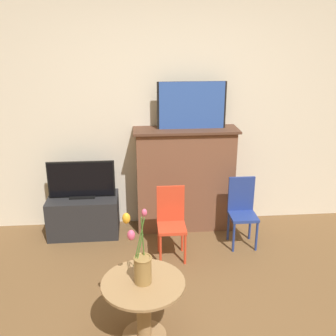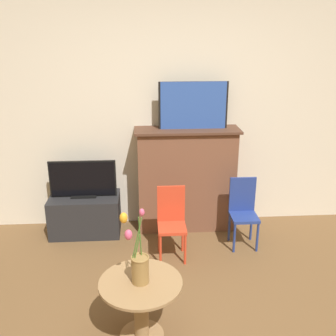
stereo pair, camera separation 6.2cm
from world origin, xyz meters
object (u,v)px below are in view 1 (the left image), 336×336
vase_tulips (141,263)px  chair_blue (242,208)px  painting (192,105)px  tv_monitor (81,180)px  chair_red (171,219)px

vase_tulips → chair_blue: bearing=50.3°
vase_tulips → painting: bearing=71.3°
tv_monitor → chair_blue: size_ratio=0.99×
chair_red → vase_tulips: vase_tulips is taller
tv_monitor → chair_blue: 1.68m
chair_blue → vase_tulips: size_ratio=1.35×
chair_red → vase_tulips: bearing=-105.7°
chair_blue → tv_monitor: bearing=167.9°
tv_monitor → vase_tulips: 1.71m
chair_red → tv_monitor: bearing=149.4°
chair_blue → vase_tulips: 1.65m
painting → vase_tulips: painting is taller
tv_monitor → vase_tulips: vase_tulips is taller
painting → tv_monitor: size_ratio=1.02×
painting → chair_blue: size_ratio=1.01×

